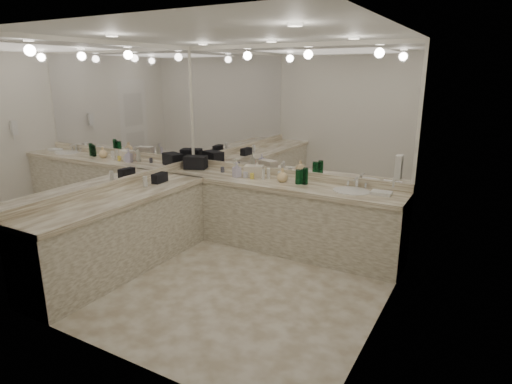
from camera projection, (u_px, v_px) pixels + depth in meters
The scene contains 37 objects.
floor at pixel (229, 284), 4.71m from camera, with size 3.20×3.20×0.00m, color beige.
ceiling at pixel (225, 33), 4.01m from camera, with size 3.20×3.20×0.00m, color white.
wall_back at pixel (290, 147), 5.62m from camera, with size 3.20×0.02×2.60m, color silver.
wall_left at pixel (115, 154), 5.12m from camera, with size 0.02×3.00×2.60m, color silver.
wall_right at pixel (386, 189), 3.60m from camera, with size 0.02×3.00×2.60m, color silver.
vanity_back_base at pixel (279, 217), 5.60m from camera, with size 3.20×0.60×0.84m, color silver.
vanity_back_top at pixel (279, 184), 5.47m from camera, with size 3.20×0.64×0.06m, color #F2E6CB.
vanity_left_base at pixel (121, 236), 4.96m from camera, with size 0.60×2.40×0.84m, color silver.
vanity_left_top at pixel (118, 199), 4.83m from camera, with size 0.64×2.42×0.06m, color #F2E6CB.
backsplash_back at pixel (289, 173), 5.69m from camera, with size 3.20×0.04×0.10m, color #F2E6CB.
backsplash_left at pixel (119, 183), 5.20m from camera, with size 0.04×3.00×0.10m, color #F2E6CB.
mirror_back at pixel (290, 111), 5.48m from camera, with size 3.12×0.01×1.55m, color white.
mirror_left at pixel (112, 114), 4.98m from camera, with size 0.01×2.92×1.55m, color white.
sink at pixel (351, 192), 5.02m from camera, with size 0.44×0.44×0.03m, color white.
faucet at pixel (357, 182), 5.18m from camera, with size 0.24×0.16×0.14m, color silver.
wall_phone at pixel (399, 167), 4.20m from camera, with size 0.06×0.10×0.24m, color white.
door at pixel (366, 235), 3.26m from camera, with size 0.02×0.82×2.10m, color white.
black_toiletry_bag at pixel (196, 163), 6.16m from camera, with size 0.31×0.20×0.18m, color black.
black_bag_spill at pixel (160, 178), 5.41m from camera, with size 0.10×0.22×0.12m, color black.
cream_cosmetic_case at pixel (254, 171), 5.72m from camera, with size 0.25×0.15×0.15m, color beige.
hand_towel at pixel (381, 193), 4.88m from camera, with size 0.23×0.15×0.04m, color white.
lotion_left at pixel (145, 182), 5.20m from camera, with size 0.05×0.05×0.13m, color white.
soap_bottle_a at pixel (236, 167), 5.82m from camera, with size 0.09×0.09×0.22m, color beige.
soap_bottle_b at pixel (237, 170), 5.68m from camera, with size 0.09×0.09×0.20m, color silver.
soap_bottle_c at pixel (282, 175), 5.43m from camera, with size 0.14×0.14×0.18m, color #FFDA99.
green_bottle_0 at pixel (298, 177), 5.33m from camera, with size 0.07×0.07×0.18m, color #0B4520.
green_bottle_1 at pixel (305, 176), 5.30m from camera, with size 0.07×0.07×0.21m, color #0B4520.
green_bottle_2 at pixel (303, 177), 5.33m from camera, with size 0.06×0.06×0.19m, color #0B4520.
amenity_bottle_0 at pixel (256, 174), 5.67m from camera, with size 0.04×0.04×0.09m, color #E0B28C.
amenity_bottle_1 at pixel (246, 175), 5.67m from camera, with size 0.06×0.06×0.08m, color silver.
amenity_bottle_2 at pixel (280, 175), 5.59m from camera, with size 0.06×0.06×0.10m, color white.
amenity_bottle_3 at pixel (249, 173), 5.79m from camera, with size 0.05×0.05×0.06m, color silver.
amenity_bottle_4 at pixel (237, 170), 5.82m from camera, with size 0.05×0.05×0.12m, color #E57F66.
amenity_bottle_5 at pixel (252, 176), 5.60m from camera, with size 0.05×0.05×0.08m, color #F2D84C.
amenity_bottle_6 at pixel (269, 173), 5.61m from camera, with size 0.04×0.04×0.13m, color white.
amenity_bottle_7 at pixel (263, 175), 5.55m from camera, with size 0.04×0.04×0.14m, color white.
amenity_bottle_8 at pixel (223, 170), 5.97m from camera, with size 0.05×0.05×0.07m, color #3F3F4C.
Camera 1 is at (2.35, -3.56, 2.25)m, focal length 30.00 mm.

